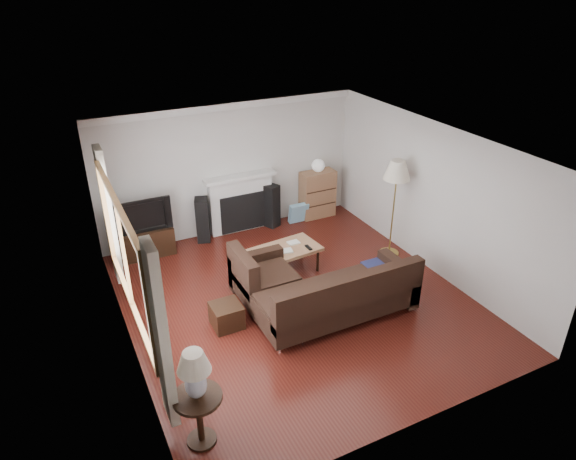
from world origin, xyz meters
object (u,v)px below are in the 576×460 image
tv_stand (144,242)px  bookshelf (317,194)px  sectional_sofa (337,293)px  coffee_table (284,261)px  floor_lamp (393,209)px  side_table (200,419)px

tv_stand → bookshelf: 3.58m
sectional_sofa → coffee_table: (-0.17, 1.43, -0.18)m
tv_stand → coffee_table: bearing=-40.5°
coffee_table → floor_lamp: bearing=-13.2°
tv_stand → coffee_table: (1.96, -1.67, -0.02)m
bookshelf → coffee_table: bearing=-133.2°
tv_stand → floor_lamp: floor_lamp is taller
side_table → floor_lamp: bearing=29.5°
tv_stand → bookshelf: bookshelf is taller
tv_stand → sectional_sofa: bearing=-55.5°
bookshelf → coffee_table: size_ratio=0.81×
tv_stand → coffee_table: 2.58m
sectional_sofa → coffee_table: size_ratio=2.13×
tv_stand → side_table: 4.39m
floor_lamp → side_table: (-4.32, -2.45, -0.56)m
bookshelf → sectional_sofa: bookshelf is taller
bookshelf → floor_lamp: bearing=-78.9°
floor_lamp → sectional_sofa: bearing=-147.4°
sectional_sofa → side_table: bearing=-152.9°
tv_stand → sectional_sofa: (2.13, -3.10, 0.16)m
tv_stand → bookshelf: size_ratio=1.05×
tv_stand → sectional_sofa: 3.76m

